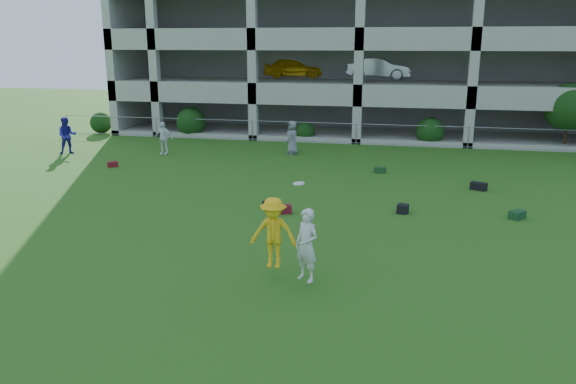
% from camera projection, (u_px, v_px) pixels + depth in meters
% --- Properties ---
extents(ground, '(100.00, 100.00, 0.00)m').
position_uv_depth(ground, '(281.00, 281.00, 13.47)').
color(ground, '#235114').
rests_on(ground, ground).
extents(bystander_a, '(1.15, 1.08, 1.88)m').
position_uv_depth(bystander_a, '(67.00, 136.00, 28.55)').
color(bystander_a, navy).
rests_on(bystander_a, ground).
extents(bystander_b, '(0.98, 0.41, 1.67)m').
position_uv_depth(bystander_b, '(163.00, 138.00, 28.40)').
color(bystander_b, white).
rests_on(bystander_b, ground).
extents(bystander_c, '(0.92, 1.00, 1.71)m').
position_uv_depth(bystander_c, '(292.00, 138.00, 28.45)').
color(bystander_c, slate).
rests_on(bystander_c, ground).
extents(bag_red_a, '(0.62, 0.47, 0.28)m').
position_uv_depth(bag_red_a, '(283.00, 209.00, 18.75)').
color(bag_red_a, '#550E16').
rests_on(bag_red_a, ground).
extents(bag_black_b, '(0.46, 0.38, 0.22)m').
position_uv_depth(bag_black_b, '(269.00, 204.00, 19.43)').
color(bag_black_b, black).
rests_on(bag_black_b, ground).
extents(bag_green_c, '(0.59, 0.61, 0.26)m').
position_uv_depth(bag_green_c, '(517.00, 215.00, 18.18)').
color(bag_green_c, '#153C1F').
rests_on(bag_green_c, ground).
extents(crate_d, '(0.41, 0.41, 0.30)m').
position_uv_depth(crate_d, '(403.00, 209.00, 18.76)').
color(crate_d, black).
rests_on(crate_d, ground).
extents(bag_black_e, '(0.67, 0.53, 0.30)m').
position_uv_depth(bag_black_e, '(479.00, 186.00, 21.70)').
color(bag_black_e, black).
rests_on(bag_black_e, ground).
extents(bag_red_f, '(0.53, 0.50, 0.24)m').
position_uv_depth(bag_red_f, '(113.00, 164.00, 25.72)').
color(bag_red_f, '#590F18').
rests_on(bag_red_f, ground).
extents(bag_green_g, '(0.53, 0.36, 0.25)m').
position_uv_depth(bag_green_g, '(380.00, 170.00, 24.54)').
color(bag_green_g, '#153B1F').
rests_on(bag_green_g, ground).
extents(frisbee_contest, '(1.82, 1.08, 2.23)m').
position_uv_depth(frisbee_contest, '(282.00, 236.00, 13.23)').
color(frisbee_contest, yellow).
rests_on(frisbee_contest, ground).
extents(parking_garage, '(30.00, 14.00, 12.00)m').
position_uv_depth(parking_garage, '(371.00, 35.00, 38.07)').
color(parking_garage, '#9E998C').
rests_on(parking_garage, ground).
extents(fence, '(36.06, 0.06, 1.20)m').
position_uv_depth(fence, '(356.00, 133.00, 31.26)').
color(fence, gray).
rests_on(fence, ground).
extents(shrub_row, '(34.38, 2.52, 3.50)m').
position_uv_depth(shrub_row, '(442.00, 118.00, 30.76)').
color(shrub_row, '#163D11').
rests_on(shrub_row, ground).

